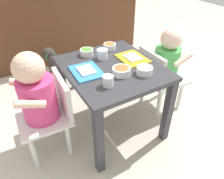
# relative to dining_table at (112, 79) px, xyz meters

# --- Properties ---
(ground_plane) EXTENTS (7.00, 7.00, 0.00)m
(ground_plane) POSITION_rel_dining_table_xyz_m (0.00, 0.00, -0.39)
(ground_plane) COLOR beige
(kitchen_cabinet_back) EXTENTS (1.85, 0.32, 0.98)m
(kitchen_cabinet_back) POSITION_rel_dining_table_xyz_m (0.00, 1.23, 0.10)
(kitchen_cabinet_back) COLOR #56331E
(kitchen_cabinet_back) RESTS_ON ground
(dining_table) EXTENTS (0.53, 0.60, 0.47)m
(dining_table) POSITION_rel_dining_table_xyz_m (0.00, 0.00, 0.00)
(dining_table) COLOR #333338
(dining_table) RESTS_ON ground
(seated_child_left) EXTENTS (0.29, 0.29, 0.66)m
(seated_child_left) POSITION_rel_dining_table_xyz_m (-0.43, 0.02, 0.02)
(seated_child_left) COLOR silver
(seated_child_left) RESTS_ON ground
(seated_child_right) EXTENTS (0.29, 0.29, 0.62)m
(seated_child_right) POSITION_rel_dining_table_xyz_m (0.43, 0.00, -0.01)
(seated_child_right) COLOR silver
(seated_child_right) RESTS_ON ground
(dog) EXTENTS (0.26, 0.45, 0.30)m
(dog) POSITION_rel_dining_table_xyz_m (-0.12, 0.68, -0.19)
(dog) COLOR #332D28
(dog) RESTS_ON ground
(food_tray_left) EXTENTS (0.16, 0.20, 0.02)m
(food_tray_left) POSITION_rel_dining_table_xyz_m (-0.16, 0.02, 0.09)
(food_tray_left) COLOR #388CD8
(food_tray_left) RESTS_ON dining_table
(food_tray_right) EXTENTS (0.15, 0.20, 0.02)m
(food_tray_right) POSITION_rel_dining_table_xyz_m (0.16, 0.02, 0.09)
(food_tray_right) COLOR gold
(food_tray_right) RESTS_ON dining_table
(water_cup_left) EXTENTS (0.07, 0.07, 0.06)m
(water_cup_left) POSITION_rel_dining_table_xyz_m (0.00, 0.12, 0.11)
(water_cup_left) COLOR white
(water_cup_left) RESTS_ON dining_table
(water_cup_right) EXTENTS (0.06, 0.06, 0.06)m
(water_cup_right) POSITION_rel_dining_table_xyz_m (-0.12, -0.16, 0.11)
(water_cup_right) COLOR white
(water_cup_right) RESTS_ON dining_table
(cereal_bowl_right_side) EXTENTS (0.08, 0.08, 0.04)m
(cereal_bowl_right_side) POSITION_rel_dining_table_xyz_m (-0.06, 0.21, 0.10)
(cereal_bowl_right_side) COLOR white
(cereal_bowl_right_side) RESTS_ON dining_table
(veggie_bowl_near) EXTENTS (0.09, 0.09, 0.04)m
(veggie_bowl_near) POSITION_rel_dining_table_xyz_m (0.11, -0.16, 0.11)
(veggie_bowl_near) COLOR white
(veggie_bowl_near) RESTS_ON dining_table
(cereal_bowl_left_side) EXTENTS (0.10, 0.10, 0.04)m
(cereal_bowl_left_side) POSITION_rel_dining_table_xyz_m (-0.00, -0.10, 0.11)
(cereal_bowl_left_side) COLOR white
(cereal_bowl_left_side) RESTS_ON dining_table
(veggie_bowl_far) EXTENTS (0.08, 0.08, 0.04)m
(veggie_bowl_far) POSITION_rel_dining_table_xyz_m (0.11, 0.22, 0.10)
(veggie_bowl_far) COLOR white
(veggie_bowl_far) RESTS_ON dining_table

